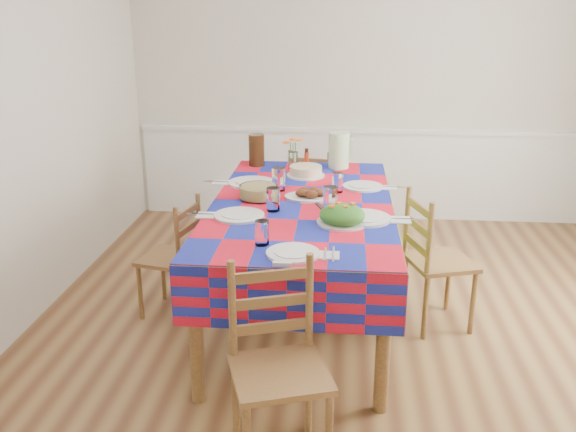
% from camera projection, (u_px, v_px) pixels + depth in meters
% --- Properties ---
extents(room, '(4.58, 5.08, 2.78)m').
position_uv_depth(room, '(372.00, 135.00, 3.54)').
color(room, brown).
rests_on(room, ground).
extents(wainscot, '(4.41, 0.06, 0.92)m').
position_uv_depth(wainscot, '(359.00, 171.00, 6.16)').
color(wainscot, white).
rests_on(wainscot, room).
extents(dining_table, '(1.17, 2.18, 0.85)m').
position_uv_depth(dining_table, '(302.00, 215.00, 4.01)').
color(dining_table, brown).
rests_on(dining_table, room).
extents(setting_near_head, '(0.45, 0.30, 0.13)m').
position_uv_depth(setting_near_head, '(283.00, 245.00, 3.16)').
color(setting_near_head, silver).
rests_on(setting_near_head, dining_table).
extents(setting_left_near, '(0.56, 0.33, 0.15)m').
position_uv_depth(setting_left_near, '(251.00, 209.00, 3.72)').
color(setting_left_near, silver).
rests_on(setting_left_near, dining_table).
extents(setting_left_far, '(0.61, 0.36, 0.16)m').
position_uv_depth(setting_left_far, '(260.00, 181.00, 4.31)').
color(setting_left_far, silver).
rests_on(setting_left_far, dining_table).
extents(setting_right_near, '(0.61, 0.35, 0.16)m').
position_uv_depth(setting_right_near, '(353.00, 211.00, 3.69)').
color(setting_right_near, silver).
rests_on(setting_right_near, dining_table).
extents(setting_right_far, '(0.53, 0.31, 0.14)m').
position_uv_depth(setting_right_far, '(355.00, 185.00, 4.25)').
color(setting_right_far, silver).
rests_on(setting_right_far, dining_table).
extents(meat_platter, '(0.34, 0.25, 0.07)m').
position_uv_depth(meat_platter, '(310.00, 194.00, 4.04)').
color(meat_platter, silver).
rests_on(meat_platter, dining_table).
extents(salad_platter, '(0.30, 0.30, 0.13)m').
position_uv_depth(salad_platter, '(342.00, 216.00, 3.56)').
color(salad_platter, silver).
rests_on(salad_platter, dining_table).
extents(pasta_bowl, '(0.25, 0.25, 0.09)m').
position_uv_depth(pasta_bowl, '(258.00, 192.00, 4.03)').
color(pasta_bowl, white).
rests_on(pasta_bowl, dining_table).
extents(cake, '(0.29, 0.29, 0.08)m').
position_uv_depth(cake, '(306.00, 171.00, 4.57)').
color(cake, silver).
rests_on(cake, dining_table).
extents(serving_utensils, '(0.16, 0.35, 0.01)m').
position_uv_depth(serving_utensils, '(327.00, 208.00, 3.83)').
color(serving_utensils, black).
rests_on(serving_utensils, dining_table).
extents(flower_vase, '(0.16, 0.13, 0.25)m').
position_uv_depth(flower_vase, '(293.00, 155.00, 4.78)').
color(flower_vase, white).
rests_on(flower_vase, dining_table).
extents(hot_sauce, '(0.04, 0.04, 0.15)m').
position_uv_depth(hot_sauce, '(307.00, 158.00, 4.82)').
color(hot_sauce, '#B6300E').
rests_on(hot_sauce, dining_table).
extents(green_pitcher, '(0.16, 0.16, 0.28)m').
position_uv_depth(green_pitcher, '(339.00, 150.00, 4.79)').
color(green_pitcher, '#BFEDA7').
rests_on(green_pitcher, dining_table).
extents(tea_pitcher, '(0.13, 0.13, 0.25)m').
position_uv_depth(tea_pitcher, '(257.00, 150.00, 4.86)').
color(tea_pitcher, '#321B0B').
rests_on(tea_pitcher, dining_table).
extents(name_card, '(0.10, 0.03, 0.02)m').
position_uv_depth(name_card, '(282.00, 264.00, 2.98)').
color(name_card, silver).
rests_on(name_card, dining_table).
extents(chair_near, '(0.54, 0.52, 0.97)m').
position_uv_depth(chair_near, '(278.00, 367.00, 2.80)').
color(chair_near, brown).
rests_on(chair_near, room).
extents(chair_far, '(0.45, 0.44, 0.90)m').
position_uv_depth(chair_far, '(312.00, 198.00, 5.42)').
color(chair_far, brown).
rests_on(chair_far, room).
extents(chair_left, '(0.43, 0.44, 0.85)m').
position_uv_depth(chair_left, '(174.00, 258.00, 4.19)').
color(chair_left, brown).
rests_on(chair_left, room).
extents(chair_right, '(0.50, 0.51, 0.93)m').
position_uv_depth(chair_right, '(434.00, 262.00, 4.02)').
color(chair_right, brown).
rests_on(chair_right, room).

